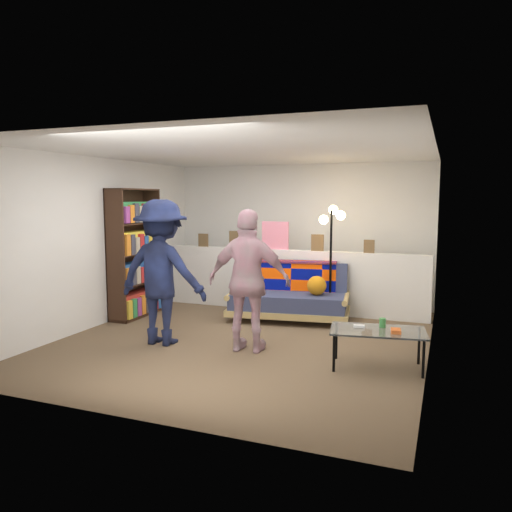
{
  "coord_description": "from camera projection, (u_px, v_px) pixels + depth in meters",
  "views": [
    {
      "loc": [
        2.4,
        -5.82,
        1.83
      ],
      "look_at": [
        0.0,
        0.4,
        1.05
      ],
      "focal_mm": 35.0,
      "sensor_mm": 36.0,
      "label": 1
    }
  ],
  "objects": [
    {
      "name": "ledge_decor",
      "position": [
        274.0,
        238.0,
        8.06
      ],
      "size": [
        2.97,
        0.02,
        0.45
      ],
      "color": "brown",
      "rests_on": "half_wall_ledge"
    },
    {
      "name": "coffee_table",
      "position": [
        379.0,
        332.0,
        5.35
      ],
      "size": [
        1.07,
        0.7,
        0.52
      ],
      "color": "black",
      "rests_on": "ground"
    },
    {
      "name": "person_left",
      "position": [
        162.0,
        272.0,
        6.22
      ],
      "size": [
        1.18,
        0.69,
        1.81
      ],
      "primitive_type": "imported",
      "rotation": [
        0.0,
        0.0,
        3.15
      ],
      "color": "black",
      "rests_on": "ground"
    },
    {
      "name": "floor_lamp",
      "position": [
        332.0,
        239.0,
        7.43
      ],
      "size": [
        0.4,
        0.32,
        1.72
      ],
      "color": "black",
      "rests_on": "ground"
    },
    {
      "name": "futon_sofa",
      "position": [
        290.0,
        296.0,
        7.5
      ],
      "size": [
        1.89,
        1.09,
        0.77
      ],
      "color": "tan",
      "rests_on": "ground"
    },
    {
      "name": "half_wall_ledge",
      "position": [
        287.0,
        280.0,
        8.08
      ],
      "size": [
        4.45,
        0.15,
        1.0
      ],
      "primitive_type": "cube",
      "color": "silver",
      "rests_on": "ground"
    },
    {
      "name": "bookshelf",
      "position": [
        135.0,
        257.0,
        7.66
      ],
      "size": [
        0.33,
        0.98,
        1.97
      ],
      "color": "black",
      "rests_on": "ground"
    },
    {
      "name": "person_right",
      "position": [
        249.0,
        281.0,
        5.9
      ],
      "size": [
        1.03,
        0.49,
        1.7
      ],
      "primitive_type": "imported",
      "rotation": [
        0.0,
        0.0,
        3.22
      ],
      "color": "pink",
      "rests_on": "ground"
    },
    {
      "name": "room_shell",
      "position": [
        258.0,
        210.0,
        6.71
      ],
      "size": [
        4.6,
        5.05,
        2.45
      ],
      "color": "silver",
      "rests_on": "ground"
    },
    {
      "name": "ground",
      "position": [
        245.0,
        340.0,
        6.47
      ],
      "size": [
        5.0,
        5.0,
        0.0
      ],
      "primitive_type": "plane",
      "color": "brown",
      "rests_on": "ground"
    }
  ]
}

